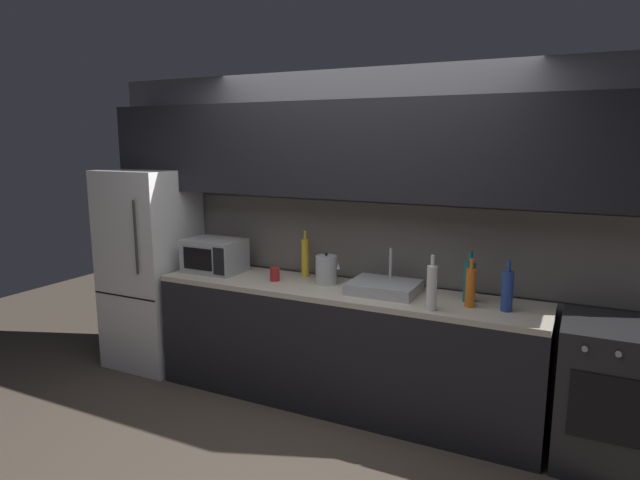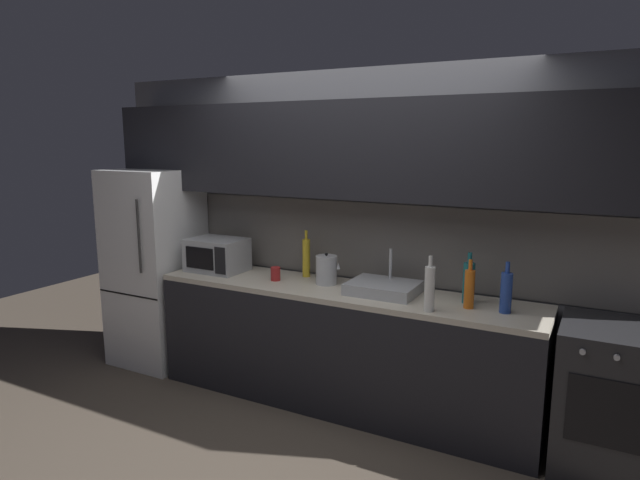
% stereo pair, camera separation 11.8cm
% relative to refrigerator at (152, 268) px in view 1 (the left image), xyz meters
% --- Properties ---
extents(ground_plane, '(10.00, 10.00, 0.00)m').
position_rel_refrigerator_xyz_m(ground_plane, '(1.83, -0.90, -0.86)').
color(ground_plane, '#4C4238').
extents(back_wall, '(4.64, 0.44, 2.50)m').
position_rel_refrigerator_xyz_m(back_wall, '(1.83, 0.30, 0.69)').
color(back_wall, slate).
rests_on(back_wall, ground).
extents(counter_run, '(2.90, 0.60, 0.90)m').
position_rel_refrigerator_xyz_m(counter_run, '(1.83, 0.00, -0.41)').
color(counter_run, black).
rests_on(counter_run, ground).
extents(refrigerator, '(0.68, 0.69, 1.72)m').
position_rel_refrigerator_xyz_m(refrigerator, '(0.00, 0.00, 0.00)').
color(refrigerator, white).
rests_on(refrigerator, ground).
extents(oven_range, '(0.60, 0.62, 0.90)m').
position_rel_refrigerator_xyz_m(oven_range, '(3.62, -0.00, -0.41)').
color(oven_range, '#232326').
rests_on(oven_range, ground).
extents(microwave, '(0.46, 0.35, 0.27)m').
position_rel_refrigerator_xyz_m(microwave, '(0.68, 0.02, 0.17)').
color(microwave, '#A8AAAF').
rests_on(microwave, counter_run).
extents(sink_basin, '(0.48, 0.38, 0.30)m').
position_rel_refrigerator_xyz_m(sink_basin, '(2.15, 0.03, 0.08)').
color(sink_basin, '#ADAFB5').
rests_on(sink_basin, counter_run).
extents(kettle, '(0.20, 0.16, 0.24)m').
position_rel_refrigerator_xyz_m(kettle, '(1.68, 0.07, 0.15)').
color(kettle, '#B7BABF').
rests_on(kettle, counter_run).
extents(wine_bottle_orange, '(0.07, 0.07, 0.32)m').
position_rel_refrigerator_xyz_m(wine_bottle_orange, '(2.76, -0.03, 0.17)').
color(wine_bottle_orange, orange).
rests_on(wine_bottle_orange, counter_run).
extents(wine_bottle_yellow, '(0.06, 0.06, 0.37)m').
position_rel_refrigerator_xyz_m(wine_bottle_yellow, '(1.43, 0.19, 0.20)').
color(wine_bottle_yellow, gold).
rests_on(wine_bottle_yellow, counter_run).
extents(wine_bottle_teal, '(0.08, 0.08, 0.34)m').
position_rel_refrigerator_xyz_m(wine_bottle_teal, '(2.73, 0.08, 0.18)').
color(wine_bottle_teal, '#19666B').
rests_on(wine_bottle_teal, counter_run).
extents(wine_bottle_blue, '(0.07, 0.07, 0.33)m').
position_rel_refrigerator_xyz_m(wine_bottle_blue, '(2.99, -0.02, 0.17)').
color(wine_bottle_blue, '#234299').
rests_on(wine_bottle_blue, counter_run).
extents(wine_bottle_white, '(0.07, 0.07, 0.36)m').
position_rel_refrigerator_xyz_m(wine_bottle_white, '(2.56, -0.22, 0.19)').
color(wine_bottle_white, silver).
rests_on(wine_bottle_white, counter_run).
extents(mug_red, '(0.07, 0.07, 0.10)m').
position_rel_refrigerator_xyz_m(mug_red, '(1.28, -0.02, 0.09)').
color(mug_red, '#A82323').
rests_on(mug_red, counter_run).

